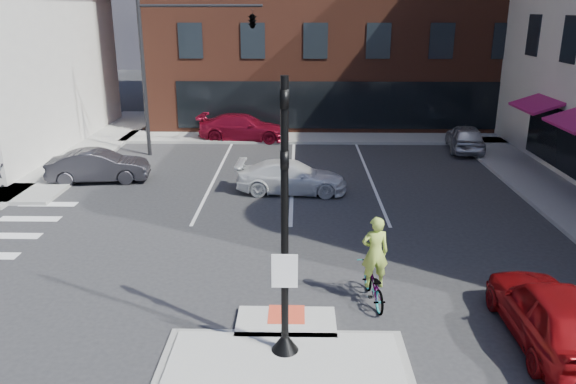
{
  "coord_description": "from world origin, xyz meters",
  "views": [
    {
      "loc": [
        0.28,
        -10.27,
        7.31
      ],
      "look_at": [
        -0.04,
        5.85,
        2.0
      ],
      "focal_mm": 35.0,
      "sensor_mm": 36.0,
      "label": 1
    }
  ],
  "objects_px": {
    "white_pickup": "(291,177)",
    "bg_car_silver": "(465,138)",
    "bg_car_dark": "(99,166)",
    "cyclist": "(374,274)",
    "bg_car_red": "(244,127)",
    "red_sedan": "(553,314)"
  },
  "relations": [
    {
      "from": "white_pickup",
      "to": "bg_car_silver",
      "type": "xyz_separation_m",
      "value": [
        9.17,
        7.28,
        0.06
      ]
    },
    {
      "from": "bg_car_dark",
      "to": "cyclist",
      "type": "xyz_separation_m",
      "value": [
        10.73,
        -10.46,
        0.09
      ]
    },
    {
      "from": "white_pickup",
      "to": "bg_car_dark",
      "type": "bearing_deg",
      "value": 84.1
    },
    {
      "from": "cyclist",
      "to": "bg_car_dark",
      "type": "bearing_deg",
      "value": -50.97
    },
    {
      "from": "bg_car_red",
      "to": "white_pickup",
      "type": "bearing_deg",
      "value": -157.91
    },
    {
      "from": "red_sedan",
      "to": "bg_car_red",
      "type": "xyz_separation_m",
      "value": [
        -8.92,
        20.55,
        -0.02
      ]
    },
    {
      "from": "bg_car_dark",
      "to": "bg_car_red",
      "type": "height_order",
      "value": "bg_car_red"
    },
    {
      "from": "bg_car_red",
      "to": "cyclist",
      "type": "height_order",
      "value": "cyclist"
    },
    {
      "from": "bg_car_silver",
      "to": "cyclist",
      "type": "distance_m",
      "value": 17.8
    },
    {
      "from": "red_sedan",
      "to": "white_pickup",
      "type": "distance_m",
      "value": 12.52
    },
    {
      "from": "white_pickup",
      "to": "bg_car_red",
      "type": "distance_m",
      "value": 10.01
    },
    {
      "from": "red_sedan",
      "to": "cyclist",
      "type": "height_order",
      "value": "cyclist"
    },
    {
      "from": "red_sedan",
      "to": "cyclist",
      "type": "relative_size",
      "value": 1.91
    },
    {
      "from": "bg_car_red",
      "to": "cyclist",
      "type": "relative_size",
      "value": 2.19
    },
    {
      "from": "bg_car_dark",
      "to": "bg_car_silver",
      "type": "height_order",
      "value": "bg_car_silver"
    },
    {
      "from": "white_pickup",
      "to": "bg_car_dark",
      "type": "height_order",
      "value": "bg_car_dark"
    },
    {
      "from": "bg_car_dark",
      "to": "bg_car_silver",
      "type": "distance_m",
      "value": 18.62
    },
    {
      "from": "red_sedan",
      "to": "bg_car_dark",
      "type": "height_order",
      "value": "red_sedan"
    },
    {
      "from": "red_sedan",
      "to": "bg_car_dark",
      "type": "relative_size",
      "value": 1.05
    },
    {
      "from": "red_sedan",
      "to": "bg_car_red",
      "type": "bearing_deg",
      "value": -66.59
    },
    {
      "from": "cyclist",
      "to": "red_sedan",
      "type": "bearing_deg",
      "value": 147.21
    },
    {
      "from": "red_sedan",
      "to": "white_pickup",
      "type": "height_order",
      "value": "red_sedan"
    }
  ]
}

